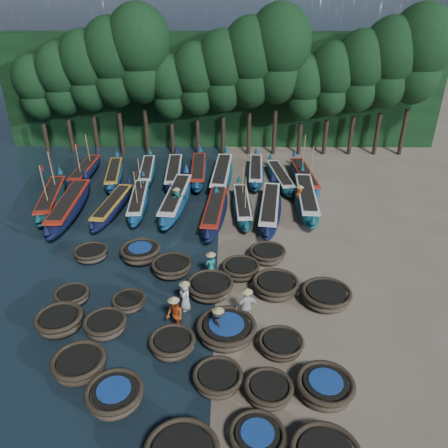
{
  "coord_description": "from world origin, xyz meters",
  "views": [
    {
      "loc": [
        0.59,
        -18.37,
        13.29
      ],
      "look_at": [
        0.35,
        3.92,
        1.3
      ],
      "focal_mm": 35.0,
      "sensor_mm": 36.0,
      "label": 1
    }
  ],
  "objects_px": {
    "coracle_17": "(210,287)",
    "long_boat_14": "(222,174)",
    "fisherman_0": "(185,295)",
    "long_boat_13": "(199,171)",
    "long_boat_12": "(174,173)",
    "coracle_10": "(59,321)",
    "coracle_23": "(241,269)",
    "long_boat_16": "(280,177)",
    "coracle_18": "(276,286)",
    "coracle_7": "(218,379)",
    "long_boat_15": "(256,172)",
    "coracle_16": "(129,302)",
    "fisherman_2": "(175,315)",
    "long_boat_4": "(176,199)",
    "coracle_9": "(325,387)",
    "fisherman_5": "(177,200)",
    "coracle_20": "(91,254)",
    "fisherman_3": "(218,323)",
    "coracle_14": "(281,344)",
    "fisherman_6": "(299,196)",
    "coracle_19": "(326,296)",
    "fisherman_1": "(211,266)",
    "long_boat_2": "(113,206)",
    "coracle_8": "(269,390)",
    "coracle_24": "(267,254)",
    "coracle_11": "(106,325)",
    "long_boat_10": "(114,174)",
    "fisherman_4": "(246,306)",
    "coracle_3": "(257,437)",
    "long_boat_9": "(85,171)",
    "coracle_22": "(172,267)",
    "long_boat_6": "(242,205)",
    "long_boat_11": "(147,171)",
    "long_boat_17": "(304,177)",
    "long_boat_7": "(270,208)",
    "long_boat_3": "(139,201)",
    "long_boat_1": "(69,206)",
    "coracle_21": "(141,253)",
    "coracle_6": "(115,395)",
    "long_boat_5": "(215,210)",
    "long_boat_0": "(51,198)",
    "coracle_15": "(72,296)",
    "coracle_13": "(226,330)",
    "coracle_12": "(172,344)"
  },
  "relations": [
    {
      "from": "coracle_17",
      "to": "long_boat_14",
      "type": "relative_size",
      "value": 0.26
    },
    {
      "from": "fisherman_0",
      "to": "long_boat_13",
      "type": "bearing_deg",
      "value": 149.39
    },
    {
      "from": "long_boat_14",
      "to": "long_boat_12",
      "type": "bearing_deg",
      "value": 176.86
    },
    {
      "from": "coracle_10",
      "to": "coracle_23",
      "type": "relative_size",
      "value": 1.25
    },
    {
      "from": "long_boat_16",
      "to": "coracle_18",
      "type": "bearing_deg",
      "value": -104.31
    },
    {
      "from": "coracle_7",
      "to": "long_boat_15",
      "type": "relative_size",
      "value": 0.25
    },
    {
      "from": "coracle_16",
      "to": "fisherman_2",
      "type": "xyz_separation_m",
      "value": [
        2.35,
        -1.59,
        0.58
      ]
    },
    {
      "from": "long_boat_12",
      "to": "long_boat_4",
      "type": "bearing_deg",
      "value": -85.03
    },
    {
      "from": "coracle_9",
      "to": "fisherman_5",
      "type": "relative_size",
      "value": 1.35
    },
    {
      "from": "coracle_20",
      "to": "fisherman_3",
      "type": "distance_m",
      "value": 9.48
    },
    {
      "from": "coracle_14",
      "to": "fisherman_6",
      "type": "bearing_deg",
      "value": 79.04
    },
    {
      "from": "coracle_19",
      "to": "fisherman_1",
      "type": "bearing_deg",
      "value": 162.22
    },
    {
      "from": "coracle_16",
      "to": "fisherman_5",
      "type": "height_order",
      "value": "fisherman_5"
    },
    {
      "from": "long_boat_2",
      "to": "coracle_8",
      "type": "bearing_deg",
      "value": -51.46
    },
    {
      "from": "coracle_24",
      "to": "fisherman_2",
      "type": "relative_size",
      "value": 1.17
    },
    {
      "from": "coracle_11",
      "to": "long_boat_10",
      "type": "height_order",
      "value": "long_boat_10"
    },
    {
      "from": "coracle_14",
      "to": "fisherman_5",
      "type": "distance_m",
      "value": 13.99
    },
    {
      "from": "fisherman_4",
      "to": "coracle_16",
      "type": "bearing_deg",
      "value": -27.08
    },
    {
      "from": "coracle_3",
      "to": "long_boat_9",
      "type": "relative_size",
      "value": 0.3
    },
    {
      "from": "coracle_22",
      "to": "long_boat_6",
      "type": "distance_m",
      "value": 8.31
    },
    {
      "from": "coracle_3",
      "to": "long_boat_16",
      "type": "relative_size",
      "value": 0.3
    },
    {
      "from": "long_boat_10",
      "to": "long_boat_11",
      "type": "height_order",
      "value": "long_boat_10"
    },
    {
      "from": "coracle_10",
      "to": "coracle_19",
      "type": "xyz_separation_m",
      "value": [
        12.06,
        1.97,
        -0.04
      ]
    },
    {
      "from": "coracle_24",
      "to": "long_boat_17",
      "type": "xyz_separation_m",
      "value": [
        3.67,
        10.99,
        0.15
      ]
    },
    {
      "from": "coracle_8",
      "to": "long_boat_7",
      "type": "xyz_separation_m",
      "value": [
        1.24,
        14.75,
        0.17
      ]
    },
    {
      "from": "long_boat_6",
      "to": "long_boat_7",
      "type": "height_order",
      "value": "long_boat_6"
    },
    {
      "from": "long_boat_3",
      "to": "long_boat_12",
      "type": "distance_m",
      "value": 5.5
    },
    {
      "from": "long_boat_2",
      "to": "long_boat_1",
      "type": "bearing_deg",
      "value": -168.1
    },
    {
      "from": "coracle_18",
      "to": "coracle_21",
      "type": "relative_size",
      "value": 1.02
    },
    {
      "from": "long_boat_1",
      "to": "long_boat_7",
      "type": "relative_size",
      "value": 1.07
    },
    {
      "from": "coracle_6",
      "to": "coracle_18",
      "type": "height_order",
      "value": "coracle_18"
    },
    {
      "from": "long_boat_14",
      "to": "fisherman_5",
      "type": "relative_size",
      "value": 4.69
    },
    {
      "from": "coracle_6",
      "to": "long_boat_5",
      "type": "distance_m",
      "value": 15.08
    },
    {
      "from": "coracle_10",
      "to": "long_boat_0",
      "type": "xyz_separation_m",
      "value": [
        -4.87,
        12.54,
        0.08
      ]
    },
    {
      "from": "coracle_15",
      "to": "long_boat_9",
      "type": "bearing_deg",
      "value": 104.1
    },
    {
      "from": "coracle_3",
      "to": "coracle_16",
      "type": "relative_size",
      "value": 1.18
    },
    {
      "from": "fisherman_6",
      "to": "coracle_18",
      "type": "bearing_deg",
      "value": 18.43
    },
    {
      "from": "long_boat_16",
      "to": "fisherman_0",
      "type": "relative_size",
      "value": 4.3
    },
    {
      "from": "long_boat_12",
      "to": "long_boat_3",
      "type": "bearing_deg",
      "value": -112.79
    },
    {
      "from": "coracle_17",
      "to": "long_boat_10",
      "type": "distance_m",
      "value": 16.81
    },
    {
      "from": "long_boat_12",
      "to": "fisherman_4",
      "type": "relative_size",
      "value": 4.19
    },
    {
      "from": "coracle_11",
      "to": "fisherman_4",
      "type": "bearing_deg",
      "value": 6.9
    },
    {
      "from": "coracle_13",
      "to": "long_boat_2",
      "type": "height_order",
      "value": "long_boat_2"
    },
    {
      "from": "long_boat_0",
      "to": "fisherman_1",
      "type": "relative_size",
      "value": 4.4
    },
    {
      "from": "coracle_12",
      "to": "long_boat_15",
      "type": "xyz_separation_m",
      "value": [
        4.45,
        19.16,
        0.09
      ]
    },
    {
      "from": "coracle_3",
      "to": "fisherman_0",
      "type": "bearing_deg",
      "value": 113.16
    },
    {
      "from": "coracle_20",
      "to": "long_boat_7",
      "type": "xyz_separation_m",
      "value": [
        10.36,
        5.44,
        0.2
      ]
    },
    {
      "from": "coracle_17",
      "to": "long_boat_11",
      "type": "relative_size",
      "value": 0.33
    },
    {
      "from": "coracle_6",
      "to": "fisherman_4",
      "type": "relative_size",
      "value": 1.23
    },
    {
      "from": "coracle_20",
      "to": "coracle_21",
      "type": "xyz_separation_m",
      "value": [
        2.77,
        -0.05,
        0.11
      ]
    }
  ]
}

